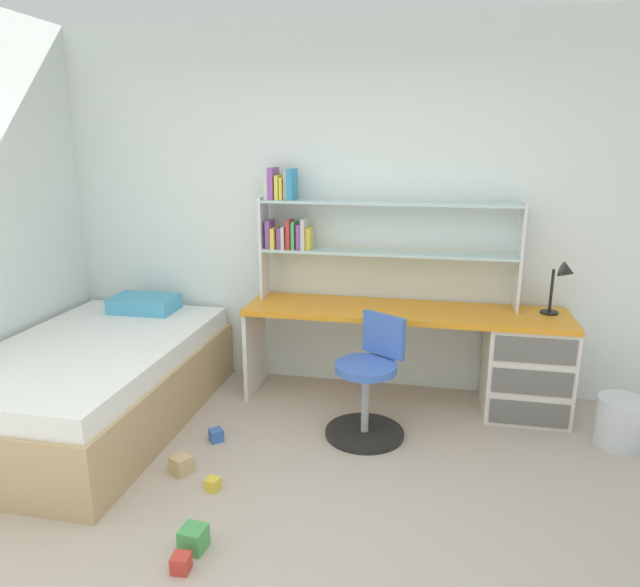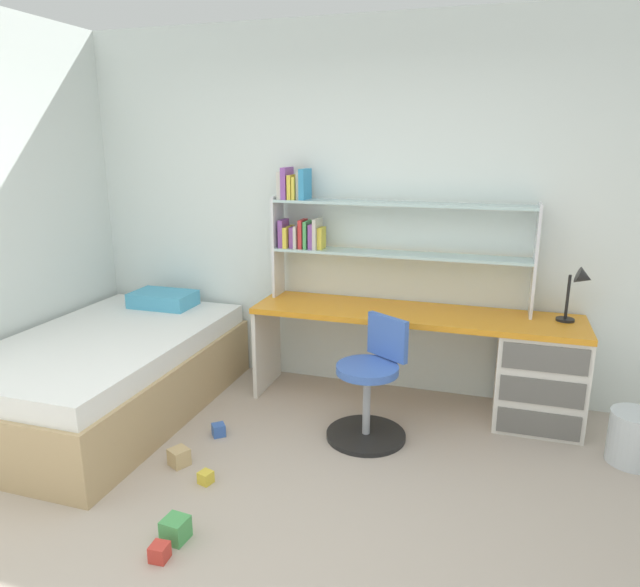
{
  "view_description": "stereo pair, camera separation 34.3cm",
  "coord_description": "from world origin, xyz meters",
  "px_view_note": "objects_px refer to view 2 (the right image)",
  "views": [
    {
      "loc": [
        0.57,
        -2.05,
        1.88
      ],
      "look_at": [
        -0.09,
        1.2,
        0.99
      ],
      "focal_mm": 31.95,
      "sensor_mm": 36.0,
      "label": 1
    },
    {
      "loc": [
        0.9,
        -1.97,
        1.88
      ],
      "look_at": [
        -0.09,
        1.2,
        0.99
      ],
      "focal_mm": 31.95,
      "sensor_mm": 36.0,
      "label": 2
    }
  ],
  "objects_px": {
    "swivel_chair": "(370,392)",
    "toy_block_green_3": "(176,529)",
    "desk": "(503,363)",
    "toy_block_red_4": "(160,552)",
    "bookshelf_hutch": "(359,227)",
    "waste_bin": "(634,438)",
    "toy_block_natural_2": "(179,457)",
    "bed_platform": "(108,373)",
    "toy_block_blue_1": "(219,430)",
    "toy_block_yellow_0": "(206,477)",
    "desk_lamp": "(580,286)"
  },
  "relations": [
    {
      "from": "swivel_chair",
      "to": "toy_block_green_3",
      "type": "xyz_separation_m",
      "value": [
        -0.67,
        -1.28,
        -0.26
      ]
    },
    {
      "from": "desk",
      "to": "toy_block_red_4",
      "type": "distance_m",
      "value": 2.49
    },
    {
      "from": "bookshelf_hutch",
      "to": "swivel_chair",
      "type": "relative_size",
      "value": 2.37
    },
    {
      "from": "bookshelf_hutch",
      "to": "toy_block_red_4",
      "type": "distance_m",
      "value": 2.49
    },
    {
      "from": "waste_bin",
      "to": "toy_block_natural_2",
      "type": "distance_m",
      "value": 2.73
    },
    {
      "from": "bed_platform",
      "to": "toy_block_blue_1",
      "type": "height_order",
      "value": "bed_platform"
    },
    {
      "from": "toy_block_green_3",
      "to": "toy_block_red_4",
      "type": "relative_size",
      "value": 1.44
    },
    {
      "from": "swivel_chair",
      "to": "desk",
      "type": "bearing_deg",
      "value": 33.51
    },
    {
      "from": "toy_block_yellow_0",
      "to": "toy_block_green_3",
      "type": "distance_m",
      "value": 0.48
    },
    {
      "from": "toy_block_natural_2",
      "to": "toy_block_green_3",
      "type": "xyz_separation_m",
      "value": [
        0.33,
        -0.59,
        0.01
      ]
    },
    {
      "from": "toy_block_blue_1",
      "to": "toy_block_natural_2",
      "type": "distance_m",
      "value": 0.39
    },
    {
      "from": "bed_platform",
      "to": "swivel_chair",
      "type": "bearing_deg",
      "value": 5.86
    },
    {
      "from": "desk_lamp",
      "to": "swivel_chair",
      "type": "xyz_separation_m",
      "value": [
        -1.24,
        -0.6,
        -0.66
      ]
    },
    {
      "from": "desk",
      "to": "toy_block_red_4",
      "type": "height_order",
      "value": "desk"
    },
    {
      "from": "desk_lamp",
      "to": "toy_block_blue_1",
      "type": "bearing_deg",
      "value": -157.86
    },
    {
      "from": "bookshelf_hutch",
      "to": "toy_block_blue_1",
      "type": "xyz_separation_m",
      "value": [
        -0.69,
        -0.99,
        -1.24
      ]
    },
    {
      "from": "toy_block_yellow_0",
      "to": "desk",
      "type": "bearing_deg",
      "value": 40.43
    },
    {
      "from": "bed_platform",
      "to": "toy_block_natural_2",
      "type": "bearing_deg",
      "value": -30.03
    },
    {
      "from": "toy_block_green_3",
      "to": "swivel_chair",
      "type": "bearing_deg",
      "value": 62.14
    },
    {
      "from": "desk_lamp",
      "to": "toy_block_blue_1",
      "type": "distance_m",
      "value": 2.54
    },
    {
      "from": "toy_block_blue_1",
      "to": "toy_block_natural_2",
      "type": "height_order",
      "value": "toy_block_natural_2"
    },
    {
      "from": "bookshelf_hutch",
      "to": "toy_block_yellow_0",
      "type": "xyz_separation_m",
      "value": [
        -0.51,
        -1.51,
        -1.24
      ]
    },
    {
      "from": "desk",
      "to": "waste_bin",
      "type": "distance_m",
      "value": 0.89
    },
    {
      "from": "toy_block_red_4",
      "to": "desk_lamp",
      "type": "bearing_deg",
      "value": 46.45
    },
    {
      "from": "desk",
      "to": "bookshelf_hutch",
      "type": "relative_size",
      "value": 1.22
    },
    {
      "from": "swivel_chair",
      "to": "toy_block_yellow_0",
      "type": "bearing_deg",
      "value": -133.52
    },
    {
      "from": "toy_block_natural_2",
      "to": "toy_block_red_4",
      "type": "xyz_separation_m",
      "value": [
        0.34,
        -0.74,
        -0.01
      ]
    },
    {
      "from": "swivel_chair",
      "to": "bed_platform",
      "type": "relative_size",
      "value": 0.39
    },
    {
      "from": "toy_block_green_3",
      "to": "toy_block_natural_2",
      "type": "bearing_deg",
      "value": 119.55
    },
    {
      "from": "toy_block_blue_1",
      "to": "toy_block_red_4",
      "type": "distance_m",
      "value": 1.16
    },
    {
      "from": "swivel_chair",
      "to": "waste_bin",
      "type": "relative_size",
      "value": 2.46
    },
    {
      "from": "toy_block_red_4",
      "to": "toy_block_natural_2",
      "type": "bearing_deg",
      "value": 114.63
    },
    {
      "from": "desk",
      "to": "toy_block_natural_2",
      "type": "xyz_separation_m",
      "value": [
        -1.82,
        -1.22,
        -0.35
      ]
    },
    {
      "from": "bookshelf_hutch",
      "to": "toy_block_green_3",
      "type": "distance_m",
      "value": 2.36
    },
    {
      "from": "toy_block_natural_2",
      "to": "toy_block_red_4",
      "type": "height_order",
      "value": "toy_block_natural_2"
    },
    {
      "from": "desk_lamp",
      "to": "toy_block_green_3",
      "type": "relative_size",
      "value": 3.34
    },
    {
      "from": "bed_platform",
      "to": "toy_block_yellow_0",
      "type": "relative_size",
      "value": 28.75
    },
    {
      "from": "desk",
      "to": "toy_block_yellow_0",
      "type": "height_order",
      "value": "desk"
    },
    {
      "from": "bookshelf_hutch",
      "to": "waste_bin",
      "type": "xyz_separation_m",
      "value": [
        1.84,
        -0.53,
        -1.12
      ]
    },
    {
      "from": "desk",
      "to": "toy_block_yellow_0",
      "type": "xyz_separation_m",
      "value": [
        -1.58,
        -1.35,
        -0.37
      ]
    },
    {
      "from": "toy_block_yellow_0",
      "to": "toy_block_red_4",
      "type": "bearing_deg",
      "value": -81.29
    },
    {
      "from": "bed_platform",
      "to": "toy_block_red_4",
      "type": "bearing_deg",
      "value": -45.88
    },
    {
      "from": "swivel_chair",
      "to": "toy_block_red_4",
      "type": "xyz_separation_m",
      "value": [
        -0.67,
        -1.42,
        -0.27
      ]
    },
    {
      "from": "desk",
      "to": "desk_lamp",
      "type": "height_order",
      "value": "desk_lamp"
    },
    {
      "from": "desk",
      "to": "swivel_chair",
      "type": "bearing_deg",
      "value": -146.49
    },
    {
      "from": "bookshelf_hutch",
      "to": "toy_block_blue_1",
      "type": "relative_size",
      "value": 23.49
    },
    {
      "from": "waste_bin",
      "to": "toy_block_red_4",
      "type": "relative_size",
      "value": 4.02
    },
    {
      "from": "bed_platform",
      "to": "toy_block_yellow_0",
      "type": "bearing_deg",
      "value": -29.28
    },
    {
      "from": "toy_block_yellow_0",
      "to": "swivel_chair",
      "type": "bearing_deg",
      "value": 46.48
    },
    {
      "from": "bookshelf_hutch",
      "to": "bed_platform",
      "type": "height_order",
      "value": "bookshelf_hutch"
    }
  ]
}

